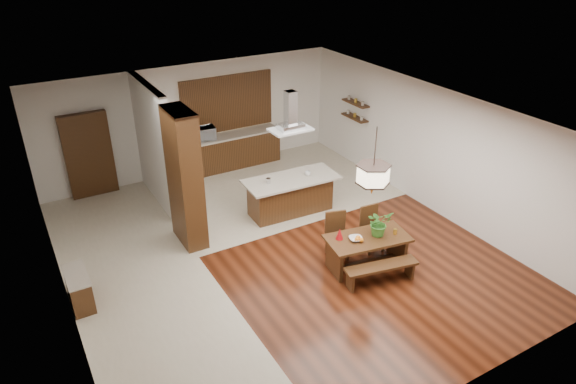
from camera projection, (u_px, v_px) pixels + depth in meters
room_shell at (274, 158)px, 9.70m from camera, size 9.00×9.04×2.92m
tile_hallway at (145, 290)px, 9.42m from camera, size 2.50×9.00×0.01m
tile_kitchen at (271, 188)px, 13.12m from camera, size 5.50×4.00×0.01m
soffit_band at (274, 116)px, 9.32m from camera, size 8.00×9.00×0.02m
partition_pier at (185, 179)px, 10.28m from camera, size 0.45×1.00×2.90m
partition_stub at (153, 145)px, 11.89m from camera, size 0.18×2.40×2.90m
hallway_console at (79, 289)px, 8.96m from camera, size 0.37×0.88×0.63m
hallway_doorway at (89, 155)px, 12.34m from camera, size 1.10×0.20×2.10m
rear_counter at (234, 150)px, 14.10m from camera, size 2.60×0.62×0.95m
kitchen_window at (227, 103)px, 13.71m from camera, size 2.60×0.08×1.50m
shelf_lower at (355, 117)px, 13.72m from camera, size 0.26×0.90×0.04m
shelf_upper at (356, 103)px, 13.54m from camera, size 0.26×0.90×0.04m
dining_table at (367, 245)px, 9.90m from camera, size 1.70×1.05×0.66m
dining_bench at (381, 274)px, 9.55m from camera, size 1.45×0.59×0.40m
dining_chair_left at (338, 237)px, 10.18m from camera, size 0.53×0.53×0.95m
dining_chair_right at (373, 229)px, 10.43m from camera, size 0.45×0.45×0.94m
pendant_lantern at (374, 162)px, 9.08m from camera, size 0.64×0.64×1.31m
foliage_plant at (379, 223)px, 9.78m from camera, size 0.47×0.41×0.52m
fruit_bowl at (356, 239)px, 9.71m from camera, size 0.31×0.31×0.06m
napkin_cone at (340, 234)px, 9.71m from camera, size 0.16×0.16×0.22m
gold_ornament at (395, 232)px, 9.90m from camera, size 0.09×0.09×0.11m
kitchen_island at (290, 195)px, 11.81m from camera, size 2.20×1.04×0.89m
range_hood at (291, 111)px, 10.88m from camera, size 0.90×0.55×0.87m
island_cup at (308, 173)px, 11.69m from camera, size 0.16×0.16×0.10m
microwave at (203, 133)px, 13.46m from camera, size 0.66×0.50×0.34m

